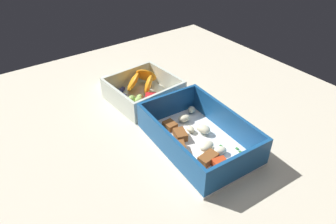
{
  "coord_description": "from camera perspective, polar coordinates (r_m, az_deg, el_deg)",
  "views": [
    {
      "loc": [
        -43.25,
        31.57,
        39.98
      ],
      "look_at": [
        -1.94,
        1.83,
        4.0
      ],
      "focal_mm": 32.46,
      "sensor_mm": 36.0,
      "label": 1
    }
  ],
  "objects": [
    {
      "name": "pasta_container",
      "position": [
        0.56,
        5.67,
        -4.86
      ],
      "size": [
        22.05,
        15.09,
        5.94
      ],
      "rotation": [
        0.0,
        0.0,
        -0.06
      ],
      "color": "white",
      "rests_on": "table_surface"
    },
    {
      "name": "fruit_bowl",
      "position": [
        0.7,
        -4.76,
        3.96
      ],
      "size": [
        14.63,
        14.89,
        5.75
      ],
      "rotation": [
        0.0,
        0.0,
        0.07
      ],
      "color": "silver",
      "rests_on": "table_surface"
    },
    {
      "name": "table_surface",
      "position": [
        0.66,
        0.3,
        -0.8
      ],
      "size": [
        80.0,
        80.0,
        2.0
      ],
      "primitive_type": "cube",
      "color": "beige",
      "rests_on": "ground"
    },
    {
      "name": "paper_cup_liner",
      "position": [
        0.76,
        -11.01,
        5.56
      ],
      "size": [
        3.96,
        3.96,
        1.82
      ],
      "primitive_type": "cylinder",
      "color": "white",
      "rests_on": "table_surface"
    }
  ]
}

